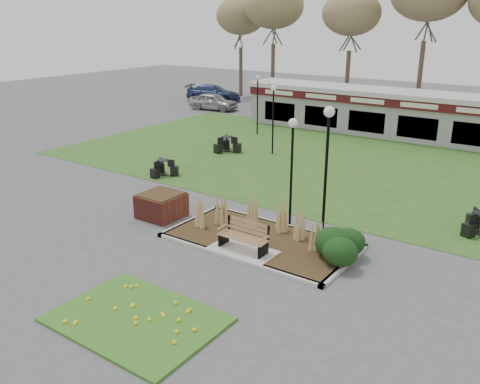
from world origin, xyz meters
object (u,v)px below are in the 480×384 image
Objects in this scene: lamp_post_mid_left at (273,104)px; lamp_post_far_left at (258,92)px; bistro_set_a at (163,170)px; lamp_post_near_left at (292,148)px; lamp_post_mid_right at (328,142)px; bistro_set_c at (479,226)px; brick_planter at (161,205)px; car_blue at (214,93)px; food_pavilion at (425,116)px; car_silver at (214,101)px; car_black at (289,101)px; bistro_set_b at (227,146)px; park_bench at (245,236)px.

lamp_post_far_left is at bearing 132.70° from lamp_post_mid_left.
lamp_post_near_left is at bearing -12.56° from bistro_set_a.
bistro_set_a is (-9.43, 1.80, -3.02)m from lamp_post_mid_right.
lamp_post_mid_left reaches higher than bistro_set_c.
car_blue reaches higher than brick_planter.
lamp_post_mid_right is (5.75, 2.20, 2.82)m from brick_planter.
car_blue is at bearing 121.83° from bistro_set_a.
lamp_post_near_left is at bearing 26.54° from brick_planter.
food_pavilion is 17.05m from bistro_set_a.
food_pavilion is at bearing 90.01° from lamp_post_near_left.
lamp_post_far_left is 10.09m from car_silver.
food_pavilion is 5.48× the size of car_black.
brick_planter is 0.37× the size of car_silver.
lamp_post_mid_left reaches higher than car_silver.
car_blue is at bearing 29.91° from car_silver.
lamp_post_mid_right is 2.87× the size of bistro_set_b.
brick_planter is 10.26m from bistro_set_b.
lamp_post_far_left is at bearing 131.54° from lamp_post_mid_right.
park_bench is at bearing -147.90° from car_silver.
car_black is (-18.23, 18.19, 0.46)m from bistro_set_c.
lamp_post_near_left is (0.00, -16.76, 1.42)m from food_pavilion.
park_bench is 0.34× the size of car_blue.
brick_planter is at bearing -153.12° from bistro_set_c.
lamp_post_far_left is (-4.97, 14.30, 2.31)m from brick_planter.
lamp_post_near_left is 7.18m from bistro_set_c.
lamp_post_near_left is 0.88× the size of lamp_post_mid_right.
car_silver reaches higher than bistro_set_b.
lamp_post_mid_left is (-5.87, 8.30, -0.09)m from lamp_post_near_left.
car_black is at bearing 116.35° from lamp_post_mid_left.
car_silver is at bearing 176.59° from food_pavilion.
park_bench is at bearing -114.63° from lamp_post_mid_right.
brick_planter is at bearing -47.42° from bistro_set_a.
lamp_post_mid_right is at bearing 20.93° from brick_planter.
lamp_post_mid_right reaches higher than lamp_post_mid_left.
bistro_set_b is (-9.63, 7.30, -2.99)m from lamp_post_mid_right.
brick_planter is 0.30× the size of car_blue.
car_silver is (-13.02, 20.00, 0.22)m from brick_planter.
lamp_post_near_left is 11.34m from bistro_set_b.
car_blue is (-21.71, 21.59, -2.57)m from lamp_post_mid_right.
car_blue is at bearing 88.96° from car_black.
food_pavilion is at bearing 94.62° from lamp_post_mid_right.
car_blue is at bearing 129.68° from park_bench.
lamp_post_mid_left is at bearing -47.30° from lamp_post_far_left.
lamp_post_near_left is at bearing -52.24° from lamp_post_far_left.
lamp_post_mid_left is at bearing 117.52° from park_bench.
lamp_post_mid_left reaches higher than bistro_set_b.
park_bench is at bearing -90.08° from lamp_post_near_left.
lamp_post_mid_left is 11.01m from lamp_post_mid_right.
brick_planter is at bearing -70.85° from lamp_post_far_left.
lamp_post_mid_right is at bearing -141.38° from car_silver.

